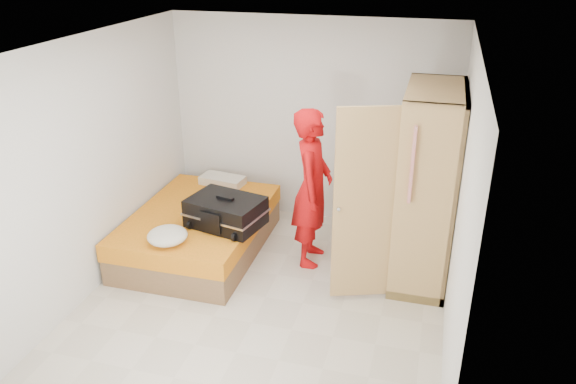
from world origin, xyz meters
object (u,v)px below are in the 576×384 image
(person, at_px, (312,188))
(round_cushion, at_px, (167,236))
(wardrobe, at_px, (422,193))
(bed, at_px, (199,231))
(suitcase, at_px, (226,212))

(person, distance_m, round_cushion, 1.64)
(wardrobe, relative_size, person, 1.16)
(wardrobe, bearing_deg, person, 178.35)
(round_cushion, bearing_deg, wardrobe, 18.78)
(bed, relative_size, round_cushion, 4.79)
(bed, relative_size, suitcase, 2.23)
(wardrobe, bearing_deg, bed, -177.53)
(round_cushion, bearing_deg, bed, 89.04)
(bed, height_order, person, person)
(bed, height_order, suitcase, suitcase)
(bed, distance_m, person, 1.49)
(wardrobe, bearing_deg, suitcase, -171.48)
(bed, bearing_deg, suitcase, -25.13)
(wardrobe, distance_m, suitcase, 2.12)
(bed, bearing_deg, person, 6.08)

